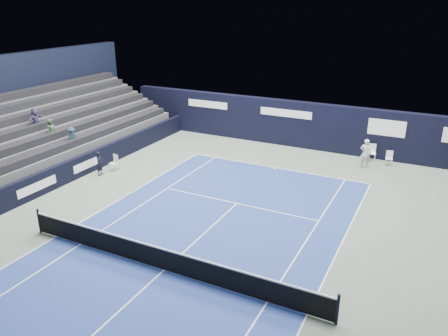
{
  "coord_description": "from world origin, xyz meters",
  "views": [
    {
      "loc": [
        8.2,
        -11.31,
        9.4
      ],
      "look_at": [
        -1.26,
        7.46,
        1.3
      ],
      "focal_mm": 35.0,
      "sensor_mm": 36.0,
      "label": 1
    }
  ],
  "objects_px": {
    "folding_chair_back_b": "(372,151)",
    "line_judge_chair": "(115,161)",
    "tennis_net": "(163,259)",
    "folding_chair_back_a": "(389,157)",
    "tennis_player": "(365,153)"
  },
  "relations": [
    {
      "from": "folding_chair_back_b",
      "to": "line_judge_chair",
      "type": "height_order",
      "value": "folding_chair_back_b"
    },
    {
      "from": "tennis_net",
      "to": "tennis_player",
      "type": "distance_m",
      "value": 15.16
    },
    {
      "from": "line_judge_chair",
      "to": "tennis_player",
      "type": "height_order",
      "value": "tennis_player"
    },
    {
      "from": "folding_chair_back_a",
      "to": "line_judge_chair",
      "type": "height_order",
      "value": "line_judge_chair"
    },
    {
      "from": "line_judge_chair",
      "to": "tennis_net",
      "type": "distance_m",
      "value": 11.13
    },
    {
      "from": "line_judge_chair",
      "to": "tennis_net",
      "type": "bearing_deg",
      "value": -30.49
    },
    {
      "from": "folding_chair_back_b",
      "to": "line_judge_chair",
      "type": "bearing_deg",
      "value": -160.02
    },
    {
      "from": "folding_chair_back_b",
      "to": "tennis_player",
      "type": "relative_size",
      "value": 0.6
    },
    {
      "from": "line_judge_chair",
      "to": "folding_chair_back_b",
      "type": "bearing_deg",
      "value": 43.28
    },
    {
      "from": "folding_chair_back_a",
      "to": "line_judge_chair",
      "type": "bearing_deg",
      "value": -158.84
    },
    {
      "from": "line_judge_chair",
      "to": "tennis_player",
      "type": "bearing_deg",
      "value": 39.03
    },
    {
      "from": "tennis_player",
      "to": "line_judge_chair",
      "type": "bearing_deg",
      "value": -151.51
    },
    {
      "from": "tennis_net",
      "to": "folding_chair_back_b",
      "type": "bearing_deg",
      "value": 72.94
    },
    {
      "from": "folding_chair_back_a",
      "to": "tennis_net",
      "type": "xyz_separation_m",
      "value": [
        -5.95,
        -15.48,
        -0.0
      ]
    },
    {
      "from": "folding_chair_back_a",
      "to": "line_judge_chair",
      "type": "distance_m",
      "value": 16.51
    }
  ]
}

